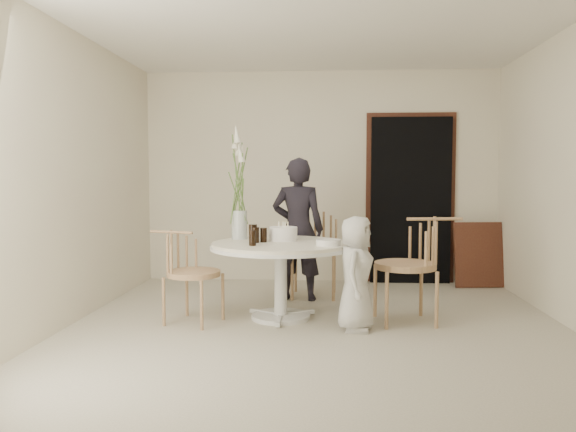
# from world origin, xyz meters

# --- Properties ---
(ground) EXTENTS (4.50, 4.50, 0.00)m
(ground) POSITION_xyz_m (0.00, 0.00, 0.00)
(ground) COLOR beige
(ground) RESTS_ON ground
(room_shell) EXTENTS (4.50, 4.50, 4.50)m
(room_shell) POSITION_xyz_m (0.00, 0.00, 1.62)
(room_shell) COLOR white
(room_shell) RESTS_ON ground
(doorway) EXTENTS (1.00, 0.10, 2.10)m
(doorway) POSITION_xyz_m (1.15, 2.19, 1.05)
(doorway) COLOR black
(doorway) RESTS_ON ground
(door_trim) EXTENTS (1.12, 0.03, 2.22)m
(door_trim) POSITION_xyz_m (1.15, 2.23, 1.11)
(door_trim) COLOR #522D1C
(door_trim) RESTS_ON ground
(table) EXTENTS (1.33, 1.33, 0.73)m
(table) POSITION_xyz_m (-0.35, 0.25, 0.62)
(table) COLOR silver
(table) RESTS_ON ground
(picture_frame) EXTENTS (0.62, 0.24, 0.79)m
(picture_frame) POSITION_xyz_m (1.95, 1.95, 0.40)
(picture_frame) COLOR #522D1C
(picture_frame) RESTS_ON ground
(chair_far) EXTENTS (0.56, 0.61, 0.98)m
(chair_far) POSITION_xyz_m (-0.05, 1.41, 0.64)
(chair_far) COLOR tan
(chair_far) RESTS_ON ground
(chair_right) EXTENTS (0.63, 0.60, 0.98)m
(chair_right) POSITION_xyz_m (0.95, 0.21, 0.64)
(chair_right) COLOR tan
(chair_right) RESTS_ON ground
(chair_left) EXTENTS (0.60, 0.57, 0.86)m
(chair_left) POSITION_xyz_m (-1.25, 0.08, 0.55)
(chair_left) COLOR tan
(chair_left) RESTS_ON ground
(girl) EXTENTS (0.60, 0.42, 1.56)m
(girl) POSITION_xyz_m (-0.23, 1.10, 0.78)
(girl) COLOR black
(girl) RESTS_ON ground
(boy) EXTENTS (0.42, 0.55, 1.01)m
(boy) POSITION_xyz_m (0.34, -0.11, 0.50)
(boy) COLOR silver
(boy) RESTS_ON ground
(birthday_cake) EXTENTS (0.28, 0.28, 0.18)m
(birthday_cake) POSITION_xyz_m (-0.34, 0.42, 0.80)
(birthday_cake) COLOR white
(birthday_cake) RESTS_ON table
(cola_tumbler_a) EXTENTS (0.08, 0.08, 0.14)m
(cola_tumbler_a) POSITION_xyz_m (-0.51, 0.26, 0.80)
(cola_tumbler_a) COLOR black
(cola_tumbler_a) RESTS_ON table
(cola_tumbler_b) EXTENTS (0.07, 0.07, 0.14)m
(cola_tumbler_b) POSITION_xyz_m (-0.58, -0.01, 0.80)
(cola_tumbler_b) COLOR black
(cola_tumbler_b) RESTS_ON table
(cola_tumbler_c) EXTENTS (0.08, 0.08, 0.17)m
(cola_tumbler_c) POSITION_xyz_m (-0.62, 0.28, 0.81)
(cola_tumbler_c) COLOR black
(cola_tumbler_c) RESTS_ON table
(cola_tumbler_d) EXTENTS (0.09, 0.09, 0.15)m
(cola_tumbler_d) POSITION_xyz_m (-0.58, 0.21, 0.80)
(cola_tumbler_d) COLOR black
(cola_tumbler_d) RESTS_ON table
(plate_stack) EXTENTS (0.30, 0.30, 0.06)m
(plate_stack) POSITION_xyz_m (0.10, 0.04, 0.76)
(plate_stack) COLOR white
(plate_stack) RESTS_ON table
(flower_vase) EXTENTS (0.15, 0.15, 1.13)m
(flower_vase) POSITION_xyz_m (-0.78, 0.52, 1.20)
(flower_vase) COLOR silver
(flower_vase) RESTS_ON table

